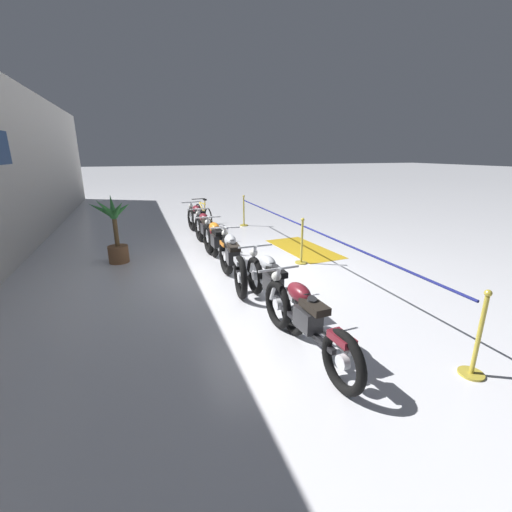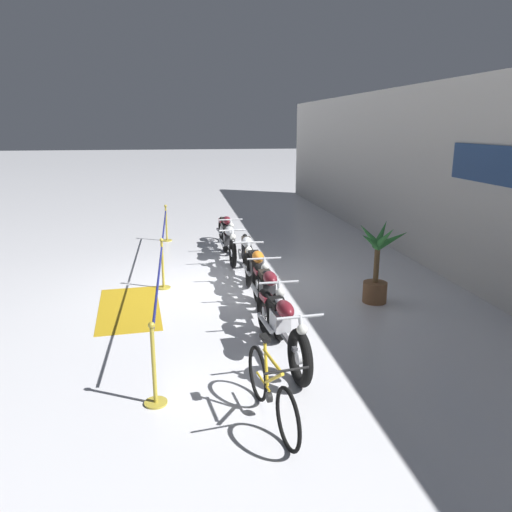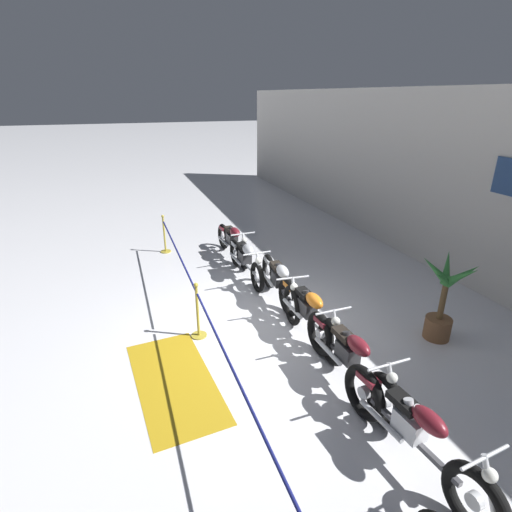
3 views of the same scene
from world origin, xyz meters
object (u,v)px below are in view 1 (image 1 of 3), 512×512
at_px(motorcycle_maroon_4, 206,231).
at_px(floor_banner, 303,249).
at_px(motorcycle_silver_1, 272,284).
at_px(motorcycle_maroon_0, 305,320).
at_px(motorcycle_maroon_5, 199,221).
at_px(stanchion_mid_left, 302,248).
at_px(stanchion_mid_right, 244,215).
at_px(stanchion_far_left, 334,247).
at_px(motorcycle_orange_3, 217,243).
at_px(bicycle, 203,215).
at_px(motorcycle_silver_2, 232,258).
at_px(potted_palm_left_of_row, 115,232).

bearing_deg(motorcycle_maroon_4, floor_banner, -110.99).
bearing_deg(motorcycle_silver_1, motorcycle_maroon_0, 177.22).
bearing_deg(motorcycle_maroon_0, motorcycle_maroon_5, 1.03).
xyz_separation_m(stanchion_mid_left, stanchion_mid_right, (4.44, 0.00, 0.00)).
distance_m(stanchion_far_left, stanchion_mid_left, 1.37).
xyz_separation_m(motorcycle_maroon_5, stanchion_far_left, (-4.76, -1.74, 0.25)).
relative_size(motorcycle_maroon_0, stanchion_mid_right, 2.12).
relative_size(motorcycle_maroon_5, stanchion_mid_left, 2.29).
relative_size(motorcycle_maroon_4, stanchion_mid_right, 2.28).
bearing_deg(motorcycle_orange_3, motorcycle_silver_1, -174.35).
height_order(motorcycle_maroon_4, motorcycle_maroon_5, motorcycle_maroon_5).
height_order(motorcycle_orange_3, motorcycle_maroon_4, motorcycle_orange_3).
height_order(motorcycle_maroon_0, bicycle, bicycle).
relative_size(motorcycle_silver_2, potted_palm_left_of_row, 1.49).
relative_size(bicycle, stanchion_mid_left, 1.59).
bearing_deg(potted_palm_left_of_row, motorcycle_orange_3, -110.50).
distance_m(motorcycle_silver_2, bicycle, 5.66).
xyz_separation_m(motorcycle_orange_3, stanchion_mid_left, (-0.65, -1.83, -0.11)).
xyz_separation_m(motorcycle_orange_3, floor_banner, (0.43, -2.43, -0.47)).
bearing_deg(stanchion_far_left, motorcycle_maroon_0, 141.31).
relative_size(stanchion_far_left, stanchion_mid_right, 8.40).
xyz_separation_m(stanchion_far_left, stanchion_mid_left, (1.32, 0.00, -0.36)).
distance_m(potted_palm_left_of_row, stanchion_mid_right, 4.99).
xyz_separation_m(motorcycle_maroon_4, stanchion_far_left, (-3.32, -1.81, 0.26)).
bearing_deg(stanchion_far_left, bicycle, 11.68).
bearing_deg(floor_banner, potted_palm_left_of_row, 80.55).
xyz_separation_m(motorcycle_silver_1, stanchion_mid_right, (6.50, -1.56, -0.10)).
bearing_deg(motorcycle_silver_2, motorcycle_maroon_0, -175.99).
xyz_separation_m(motorcycle_maroon_4, floor_banner, (-0.93, -2.41, -0.46)).
bearing_deg(motorcycle_maroon_5, bicycle, -15.44).
xyz_separation_m(stanchion_mid_right, floor_banner, (-3.36, -0.60, -0.35)).
bearing_deg(stanchion_mid_right, stanchion_far_left, 180.00).
bearing_deg(potted_palm_left_of_row, bicycle, -36.96).
relative_size(bicycle, stanchion_mid_right, 1.59).
xyz_separation_m(motorcycle_maroon_0, stanchion_far_left, (2.02, -1.62, 0.26)).
xyz_separation_m(motorcycle_maroon_5, stanchion_mid_right, (1.00, -1.74, -0.11)).
distance_m(motorcycle_maroon_5, stanchion_far_left, 5.07).
height_order(bicycle, stanchion_mid_right, stanchion_mid_right).
bearing_deg(motorcycle_silver_1, potted_palm_left_of_row, 34.60).
bearing_deg(motorcycle_orange_3, motorcycle_silver_2, -179.27).
relative_size(motorcycle_silver_2, stanchion_far_left, 0.27).
bearing_deg(stanchion_mid_left, motorcycle_maroon_0, 154.13).
height_order(motorcycle_silver_1, potted_palm_left_of_row, potted_palm_left_of_row).
height_order(motorcycle_silver_2, motorcycle_maroon_4, motorcycle_silver_2).
relative_size(motorcycle_maroon_0, bicycle, 1.33).
xyz_separation_m(motorcycle_maroon_0, motorcycle_orange_3, (3.99, 0.21, 0.01)).
xyz_separation_m(motorcycle_silver_2, floor_banner, (1.71, -2.41, -0.48)).
bearing_deg(motorcycle_maroon_4, stanchion_far_left, -151.44).
height_order(motorcycle_maroon_4, bicycle, motorcycle_maroon_4).
bearing_deg(stanchion_far_left, potted_palm_left_of_row, 55.15).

